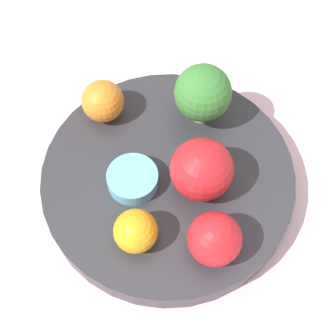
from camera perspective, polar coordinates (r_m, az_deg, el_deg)
The scene contains 9 objects.
ground_plane at distance 0.53m, azimuth 0.00°, elevation -3.12°, with size 6.00×6.00×0.00m, color gray.
table_surface at distance 0.52m, azimuth 0.00°, elevation -2.65°, with size 1.20×1.20×0.02m.
bowl at distance 0.50m, azimuth 0.00°, elevation -1.38°, with size 0.27×0.27×0.03m.
broccoli at distance 0.49m, azimuth 4.27°, elevation 9.06°, with size 0.06×0.06×0.07m.
apple_red at distance 0.43m, azimuth 5.70°, elevation -8.59°, with size 0.05×0.05×0.05m.
apple_green at distance 0.46m, azimuth 4.13°, elevation -0.19°, with size 0.06×0.06×0.06m.
orange_front at distance 0.52m, azimuth -7.95°, elevation 8.07°, with size 0.05×0.05×0.05m.
orange_back at distance 0.44m, azimuth -3.97°, elevation -7.68°, with size 0.04×0.04×0.04m.
small_cup at distance 0.48m, azimuth -4.32°, elevation -1.36°, with size 0.05×0.05×0.02m.
Camera 1 is at (0.01, -0.23, 0.48)m, focal length 50.00 mm.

